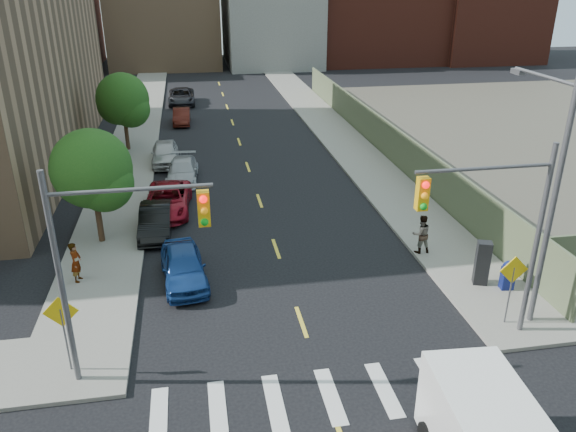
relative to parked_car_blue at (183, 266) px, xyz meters
name	(u,v)px	position (x,y,z in m)	size (l,w,h in m)	color
sidewalk_nw	(141,116)	(-3.55, 29.81, -0.65)	(3.50, 73.00, 0.15)	gray
sidewalk_ne	(313,109)	(11.95, 29.81, -0.65)	(3.50, 73.00, 0.15)	gray
fence_north	(379,134)	(13.80, 16.31, 0.52)	(0.12, 44.00, 2.50)	#5A6446
bg_bldg_west	(34,21)	(-17.80, 58.31, 5.27)	(14.00, 18.00, 12.00)	#592319
bg_bldg_midwest	(163,6)	(-1.80, 60.31, 6.77)	(14.00, 16.00, 15.00)	#8C6B4C
bg_bldg_center	(270,26)	(12.20, 58.31, 4.27)	(12.00, 16.00, 10.00)	gray
bg_bldg_east	(366,0)	(26.20, 60.31, 7.27)	(18.00, 18.00, 16.00)	#592319
signal_nw	(111,249)	(-1.78, -5.69, 3.80)	(4.59, 0.30, 7.00)	#59595E
signal_ne	(499,220)	(10.18, -5.69, 3.80)	(4.59, 0.30, 7.00)	#59595E
streetlight_ne	(549,185)	(12.40, -4.79, 4.49)	(0.25, 3.70, 9.00)	#59595E
warn_sign_nw	(62,320)	(-3.60, -5.19, 1.27)	(1.06, 0.06, 2.83)	#59595E
warn_sign_ne	(512,278)	(11.40, -5.19, 1.27)	(1.06, 0.06, 2.83)	#59595E
warn_sign_midwest	(111,175)	(-3.60, 8.31, 1.27)	(1.06, 0.06, 2.83)	#59595E
tree_west_near	(92,173)	(-3.80, 4.36, 2.75)	(3.66, 3.64, 5.52)	#332114
tree_west_far	(123,102)	(-3.80, 19.36, 2.75)	(3.66, 3.64, 5.52)	#332114
parked_car_blue	(183,266)	(0.00, 0.00, 0.00)	(1.72, 4.27, 1.46)	navy
parked_car_black	(156,220)	(-1.30, 4.96, -0.03)	(1.47, 4.23, 1.39)	black
parked_car_red	(167,200)	(-0.80, 7.58, -0.03)	(2.31, 5.01, 1.39)	maroon
parked_car_silver	(182,171)	(0.00, 12.36, -0.08)	(1.82, 4.47, 1.30)	#A2A4A9
parked_car_white	(165,153)	(-1.11, 15.91, 0.02)	(1.76, 4.36, 1.49)	#B5B5B5
parked_car_maroon	(182,116)	(0.00, 26.54, -0.08)	(1.37, 3.92, 1.29)	#40130C
parked_car_grey	(181,96)	(0.00, 34.27, 0.01)	(2.45, 5.32, 1.48)	black
mailbox	(508,276)	(12.68, -3.02, 0.00)	(0.52, 0.42, 1.20)	navy
payphone	(482,263)	(11.84, -2.45, 0.35)	(0.55, 0.45, 1.85)	black
pedestrian_west	(76,262)	(-4.27, 0.60, 0.28)	(0.62, 0.41, 1.71)	gray
pedestrian_east	(421,234)	(10.50, 0.60, 0.32)	(0.87, 0.68, 1.79)	gray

